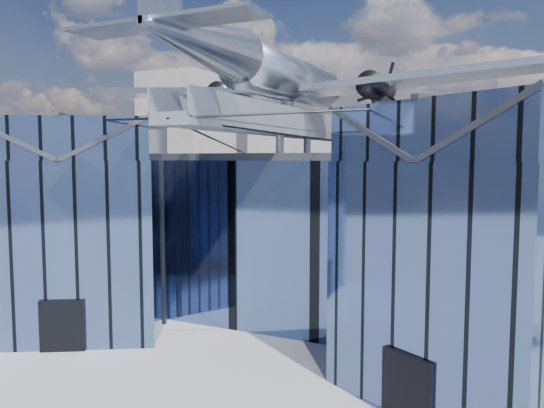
% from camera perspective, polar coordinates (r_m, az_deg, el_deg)
% --- Properties ---
extents(ground_plane, '(120.00, 120.00, 0.00)m').
position_cam_1_polar(ground_plane, '(27.89, -1.83, -15.23)').
color(ground_plane, gray).
extents(museum, '(32.88, 24.50, 17.60)m').
position_cam_1_polar(museum, '(31.73, 2.96, -2.45)').
color(museum, '#455A8D').
rests_on(museum, ground).
extents(bg_towers, '(77.00, 24.50, 26.00)m').
position_cam_1_polar(bg_towers, '(74.52, 17.32, 5.02)').
color(bg_towers, slate).
rests_on(bg_towers, ground).
extents(tree_plaza_w, '(3.94, 3.94, 4.97)m').
position_cam_1_polar(tree_plaza_w, '(35.60, -26.46, -5.70)').
color(tree_plaza_w, '#311E13').
rests_on(tree_plaza_w, ground).
extents(tree_side_w, '(4.85, 4.85, 5.91)m').
position_cam_1_polar(tree_side_w, '(43.06, -23.23, -2.96)').
color(tree_side_w, '#311E13').
rests_on(tree_side_w, ground).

